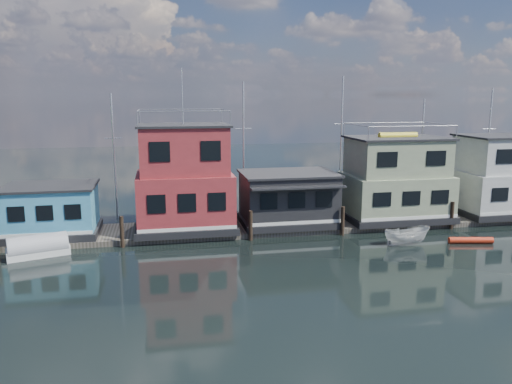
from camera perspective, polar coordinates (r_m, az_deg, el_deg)
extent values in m
plane|color=black|center=(28.97, 10.71, -10.12)|extent=(160.00, 160.00, 0.00)
cube|color=#595147|center=(39.75, 4.34, -3.80)|extent=(48.00, 5.00, 0.40)
cube|color=black|center=(39.05, -22.12, -4.19)|extent=(6.40, 4.90, 0.50)
cube|color=#469BC1|center=(38.65, -22.31, -1.69)|extent=(6.00, 4.50, 3.00)
cube|color=black|center=(38.36, -22.48, 0.62)|extent=(6.30, 4.80, 0.16)
cube|color=black|center=(38.32, -8.03, -3.75)|extent=(7.40, 5.90, 0.50)
cube|color=maroon|center=(37.84, -8.11, -0.64)|extent=(7.00, 5.50, 3.74)
cube|color=maroon|center=(37.28, -8.26, 4.78)|extent=(6.30, 4.95, 3.46)
cube|color=black|center=(37.13, -8.34, 7.56)|extent=(6.65, 5.23, 0.16)
cylinder|color=silver|center=(37.07, -8.43, 10.77)|extent=(0.08, 0.08, 4.00)
cube|color=black|center=(39.51, 3.65, -3.21)|extent=(7.40, 5.40, 0.50)
cube|color=black|center=(39.08, 3.69, -0.44)|extent=(7.00, 5.00, 3.40)
cube|color=black|center=(38.76, 3.72, 2.14)|extent=(7.30, 5.30, 0.16)
cube|color=black|center=(36.20, 4.83, 0.54)|extent=(7.00, 1.20, 0.12)
cube|color=black|center=(42.64, 15.45, -2.53)|extent=(8.40, 5.90, 0.50)
cube|color=gray|center=(42.26, 15.57, -0.14)|extent=(8.00, 5.50, 3.12)
cube|color=gray|center=(41.81, 15.78, 3.89)|extent=(7.20, 4.95, 2.88)
cube|color=black|center=(41.66, 15.89, 5.97)|extent=(7.60, 5.23, 0.16)
cylinder|color=yellow|center=(41.64, 15.91, 6.20)|extent=(3.20, 0.56, 0.56)
cube|color=black|center=(47.89, 26.23, -1.81)|extent=(8.40, 5.90, 0.50)
cube|color=beige|center=(47.56, 26.42, 0.31)|extent=(8.00, 5.50, 3.12)
cube|color=beige|center=(47.15, 26.73, 3.90)|extent=(7.20, 4.95, 2.88)
cube|color=black|center=(47.02, 26.89, 5.73)|extent=(7.60, 5.23, 0.16)
cylinder|color=#2D2116|center=(35.56, -15.07, -4.45)|extent=(0.28, 0.28, 2.20)
cylinder|color=#2D2116|center=(36.01, -0.62, -3.86)|extent=(0.28, 0.28, 2.20)
cylinder|color=#2D2116|center=(37.86, 9.88, -3.28)|extent=(0.28, 0.28, 2.20)
cylinder|color=#2D2116|center=(41.88, 21.48, -2.52)|extent=(0.28, 0.28, 2.20)
cylinder|color=silver|center=(43.49, -15.90, 3.87)|extent=(0.16, 0.16, 10.50)
cylinder|color=silver|center=(43.33, -16.01, 5.94)|extent=(1.40, 0.06, 0.06)
cylinder|color=silver|center=(43.88, -1.43, 5.01)|extent=(0.16, 0.16, 11.50)
cylinder|color=silver|center=(43.73, -1.44, 7.25)|extent=(1.40, 0.06, 0.06)
cylinder|color=silver|center=(46.21, 9.69, 5.47)|extent=(0.16, 0.16, 12.00)
cylinder|color=silver|center=(46.08, 9.76, 7.70)|extent=(1.40, 0.06, 0.06)
cylinder|color=silver|center=(49.70, 18.34, 4.29)|extent=(0.16, 0.16, 10.00)
cylinder|color=silver|center=(49.56, 18.45, 6.01)|extent=(1.40, 0.06, 0.06)
cylinder|color=silver|center=(53.42, 24.96, 4.79)|extent=(0.16, 0.16, 11.00)
cylinder|color=silver|center=(53.29, 25.11, 6.56)|extent=(1.40, 0.06, 0.06)
cube|color=silver|center=(35.75, -23.62, -6.23)|extent=(4.07, 2.56, 0.63)
cylinder|color=#A4A3A8|center=(35.65, -23.67, -5.68)|extent=(3.92, 2.59, 1.54)
cylinder|color=red|center=(38.67, 23.34, -5.08)|extent=(3.13, 1.06, 0.45)
imported|color=silver|center=(36.63, 16.85, -4.83)|extent=(3.35, 1.31, 1.29)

